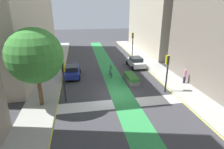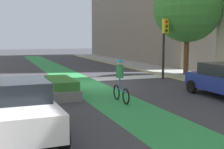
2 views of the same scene
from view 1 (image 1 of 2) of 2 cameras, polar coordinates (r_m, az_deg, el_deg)
The scene contains 16 objects.
ground_plane at distance 19.66m, azimuth 1.45°, elevation -6.13°, with size 120.00×120.00×0.00m, color #38383D.
bike_lane_paint at distance 19.75m, azimuth 2.83°, elevation -6.01°, with size 2.40×60.00×0.01m, color #2D8C47.
crosswalk_band at distance 17.93m, azimuth 2.74°, elevation -8.93°, with size 12.00×1.80×0.01m, color silver.
sidewalk_left at distance 19.69m, azimuth -20.65°, elevation -7.27°, with size 3.00×60.00×0.15m, color #9E9E99.
curb_stripe_left at distance 19.48m, azimuth -16.27°, elevation -7.27°, with size 0.16×60.00×0.01m, color yellow.
sidewalk_right at distance 22.26m, azimuth 20.78°, elevation -4.05°, with size 3.00×60.00×0.15m, color #9E9E99.
curb_stripe_right at distance 21.58m, azimuth 17.31°, elevation -4.59°, with size 0.16×60.00×0.01m, color yellow.
traffic_signal_near_right at distance 20.05m, azimuth 16.68°, elevation 2.30°, with size 0.35×0.52×4.05m.
traffic_signal_near_left at distance 17.83m, azimuth -14.78°, elevation 0.15°, with size 0.35×0.52×4.00m.
traffic_signal_far_right at distance 33.06m, azimuth 6.37°, elevation 10.42°, with size 0.35×0.52×4.48m.
car_blue_left_far at distance 24.69m, azimuth -12.14°, elevation 1.06°, with size 2.15×4.26×1.57m.
car_white_right_far at distance 28.37m, azimuth 7.30°, elevation 3.88°, with size 2.13×4.25×1.57m.
cyclist_in_lane at distance 24.20m, azimuth -0.36°, elevation 1.56°, with size 0.32×1.73×1.86m.
pedestrian_sidewalk_right_a at distance 23.41m, azimuth 21.58°, elevation -0.38°, with size 0.34×0.34×1.75m.
street_tree_near at distance 17.02m, azimuth -22.72°, elevation 5.32°, with size 4.78×4.78×7.06m.
median_planter at distance 22.88m, azimuth 5.97°, elevation -1.20°, with size 1.26×3.34×0.85m.
Camera 1 is at (-3.59, -17.23, 8.77)m, focal length 29.59 mm.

